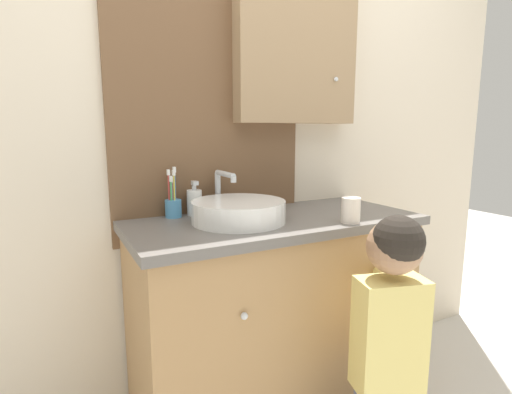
% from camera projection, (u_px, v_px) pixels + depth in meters
% --- Properties ---
extents(wall_back, '(3.20, 0.18, 2.50)m').
position_uv_depth(wall_back, '(246.00, 116.00, 1.76)').
color(wall_back, beige).
rests_on(wall_back, ground_plane).
extents(vanity_counter, '(1.15, 0.52, 0.88)m').
position_uv_depth(vanity_counter, '(274.00, 321.00, 1.65)').
color(vanity_counter, '#A37A4C').
rests_on(vanity_counter, ground_plane).
extents(sink_basin, '(0.35, 0.40, 0.18)m').
position_uv_depth(sink_basin, '(238.00, 210.00, 1.50)').
color(sink_basin, white).
rests_on(sink_basin, vanity_counter).
extents(toothbrush_holder, '(0.06, 0.06, 0.20)m').
position_uv_depth(toothbrush_holder, '(173.00, 205.00, 1.58)').
color(toothbrush_holder, '#4C93C6').
rests_on(toothbrush_holder, vanity_counter).
extents(soap_dispenser, '(0.06, 0.06, 0.14)m').
position_uv_depth(soap_dispenser, '(194.00, 202.00, 1.62)').
color(soap_dispenser, white).
rests_on(soap_dispenser, vanity_counter).
extents(child_figure, '(0.32, 0.44, 0.97)m').
position_uv_depth(child_figure, '(390.00, 329.00, 1.32)').
color(child_figure, slate).
rests_on(child_figure, ground_plane).
extents(drinking_cup, '(0.07, 0.07, 0.10)m').
position_uv_depth(drinking_cup, '(351.00, 210.00, 1.49)').
color(drinking_cup, silver).
rests_on(drinking_cup, vanity_counter).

